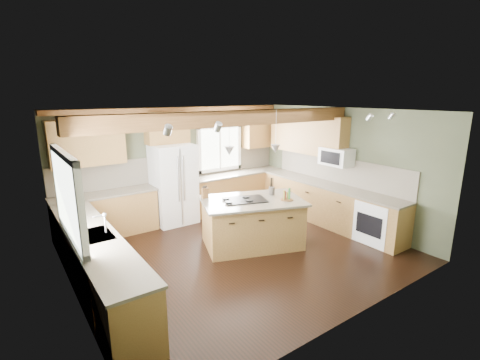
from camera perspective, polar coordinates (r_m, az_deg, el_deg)
floor at (r=6.67m, az=-0.26°, el=-11.62°), size 5.60×5.60×0.00m
ceiling at (r=6.03m, az=-0.29°, el=11.29°), size 5.60×5.60×0.00m
wall_back at (r=8.35m, az=-10.19°, el=2.81°), size 5.60×0.00×5.60m
wall_left at (r=5.22m, az=-26.45°, el=-5.18°), size 0.00×5.00×5.00m
wall_right at (r=8.12m, az=16.14°, el=2.17°), size 0.00×5.00×5.00m
ceiling_beam at (r=6.12m, az=-0.83°, el=10.11°), size 5.55×0.26×0.26m
soffit_trim at (r=8.11m, az=-10.26°, el=11.32°), size 5.55×0.20×0.10m
backsplash_back at (r=8.35m, az=-10.12°, el=2.19°), size 5.58×0.03×0.58m
backsplash_right at (r=8.16m, az=15.76°, el=1.60°), size 0.03×3.70×0.58m
base_cab_back_left at (r=7.72m, az=-21.07°, el=-5.45°), size 2.02×0.60×0.88m
counter_back_left at (r=7.58m, az=-21.37°, el=-2.17°), size 2.06×0.64×0.04m
base_cab_back_right at (r=9.01m, az=-0.54°, el=-1.77°), size 2.62×0.60×0.88m
counter_back_right at (r=8.90m, az=-0.55°, el=1.09°), size 2.66×0.64×0.04m
base_cab_left at (r=5.63m, az=-22.50°, el=-12.88°), size 0.60×3.70×0.88m
counter_left at (r=5.44m, az=-22.95°, el=-8.53°), size 0.64×3.74×0.04m
base_cab_right at (r=8.14m, az=14.13°, el=-3.94°), size 0.60×3.70×0.88m
counter_right at (r=8.01m, az=14.32°, el=-0.81°), size 0.64×3.74×0.04m
upper_cab_back_left at (r=7.46m, az=-23.81°, el=5.61°), size 1.40×0.35×0.90m
upper_cab_over_fridge at (r=7.95m, az=-11.88°, el=8.38°), size 0.96×0.35×0.70m
upper_cab_right at (r=8.48m, az=10.92°, el=7.39°), size 0.35×2.20×0.90m
upper_cab_back_corner at (r=9.31m, az=3.13°, el=8.19°), size 0.90×0.35×0.90m
window_left at (r=5.20m, az=-26.62°, el=-2.38°), size 0.04×1.60×1.05m
window_back at (r=8.83m, az=-3.42°, el=5.25°), size 1.10×0.04×1.00m
sink at (r=5.44m, az=-22.95°, el=-8.48°), size 0.50×0.65×0.03m
faucet at (r=5.43m, az=-21.24°, el=-6.74°), size 0.02×0.02×0.28m
dishwasher at (r=4.52m, az=-18.32°, el=-19.60°), size 0.60×0.60×0.84m
oven at (r=7.41m, az=21.72°, el=-6.40°), size 0.60×0.72×0.84m
microwave at (r=7.87m, az=15.53°, el=3.71°), size 0.40×0.70×0.38m
pendant_left at (r=6.29m, az=-1.77°, el=4.80°), size 0.18×0.18×0.16m
pendant_right at (r=6.56m, az=5.84°, el=5.11°), size 0.18×0.18×0.16m
refrigerator at (r=7.97m, az=-10.84°, el=-0.69°), size 0.90×0.74×1.80m
island at (r=6.79m, az=2.00°, el=-7.12°), size 2.05×1.63×0.88m
island_top at (r=6.64m, az=2.04°, el=-3.41°), size 2.20×1.78×0.04m
cooktop at (r=6.59m, az=0.80°, el=-3.27°), size 0.90×0.75×0.02m
knife_block at (r=6.74m, az=-5.79°, el=-2.15°), size 0.12×0.09×0.20m
utensil_crock at (r=6.97m, az=5.23°, el=-1.77°), size 0.14×0.14×0.16m
bottle_tray at (r=6.64m, az=7.73°, el=-2.37°), size 0.25×0.25×0.22m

